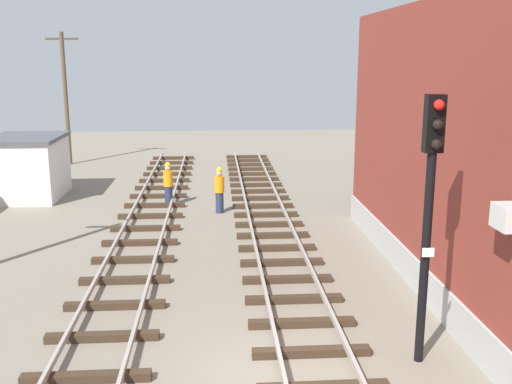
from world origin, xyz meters
The scene contains 8 objects.
ground_plane centered at (0.00, 0.00, 0.00)m, with size 80.00×80.00×0.00m, color slate.
track_near_building centered at (0.89, 0.00, 0.13)m, with size 2.50×52.78×0.32m.
track_centre centered at (-3.63, 0.00, 0.13)m, with size 2.50×52.78×0.32m.
signal_mast centered at (3.08, 0.34, 3.43)m, with size 0.36×0.40×5.46m.
control_hut centered at (-9.36, 15.87, 1.39)m, with size 3.00×3.80×2.76m.
utility_pole_far centered at (-9.58, 24.34, 3.96)m, with size 1.80×0.24×7.55m.
track_worker_foreground centered at (-3.05, 13.87, 0.93)m, with size 0.40×0.40×1.87m.
track_worker_distant centered at (-0.92, 12.58, 0.93)m, with size 0.40×0.40×1.87m.
Camera 1 is at (-1.07, -10.52, 6.14)m, focal length 41.36 mm.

